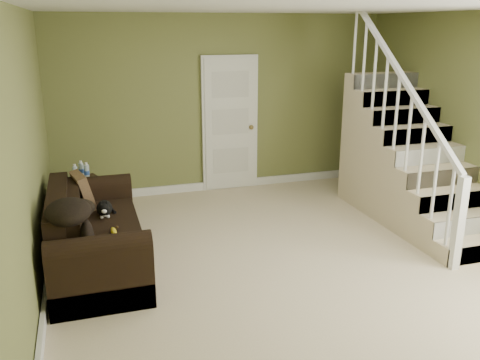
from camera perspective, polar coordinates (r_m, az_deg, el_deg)
floor at (r=5.53m, az=5.88°, el=-9.19°), size 5.00×5.50×0.01m
ceiling at (r=4.97m, az=6.83°, el=18.84°), size 5.00×5.50×0.01m
wall_back at (r=7.65m, az=-1.95°, el=8.47°), size 5.00×0.04×2.60m
wall_left at (r=4.71m, az=-22.85°, el=1.75°), size 0.04×5.50×2.60m
baseboard_back at (r=7.90m, az=-1.81°, el=-0.49°), size 5.00×0.04×0.12m
baseboard_left at (r=5.15m, az=-20.92°, el=-11.66°), size 0.04×5.50×0.12m
door at (r=7.68m, az=-1.12°, el=6.29°), size 0.86×0.12×2.02m
staircase at (r=7.04m, az=18.03°, el=1.41°), size 1.00×2.51×2.82m
sofa at (r=5.53m, az=-16.20°, el=-6.23°), size 0.90×2.09×0.83m
side_table at (r=6.80m, az=-17.11°, el=-2.17°), size 0.59×0.59×0.78m
cat at (r=5.69m, az=-14.96°, el=-3.12°), size 0.21×0.45×0.22m
banana at (r=5.19m, az=-14.00°, el=-5.65°), size 0.07×0.20×0.06m
throw_pillow at (r=6.03m, az=-17.18°, el=-1.19°), size 0.29×0.45×0.43m
throw_blanket at (r=4.73m, az=-18.74°, el=-3.39°), size 0.50×0.59×0.21m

